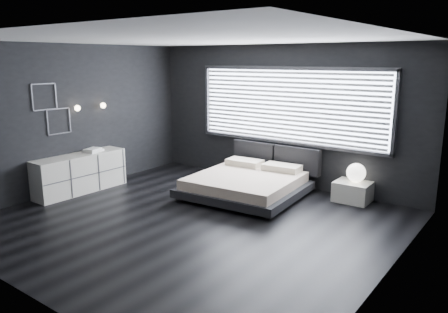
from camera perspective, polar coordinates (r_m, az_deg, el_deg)
The scene contains 12 objects.
room at distance 6.64m, azimuth -4.40°, elevation 2.92°, with size 6.04×6.00×2.80m.
window at distance 8.70m, azimuth 8.40°, elevation 6.54°, with size 4.14×0.09×1.52m.
headboard at distance 8.94m, azimuth 6.70°, elevation -0.02°, with size 1.96×0.16×0.52m.
sconce_near at distance 8.79m, azimuth -18.61°, elevation 6.01°, with size 0.18×0.11×0.11m.
sconce_far at distance 9.14m, azimuth -15.52°, elevation 6.44°, with size 0.18×0.11×0.11m.
wall_art_upper at distance 8.52m, azimuth -22.41°, elevation 7.22°, with size 0.01×0.48×0.48m.
wall_art_lower at distance 8.70m, azimuth -20.74°, elevation 4.33°, with size 0.01×0.48×0.48m.
bed at distance 8.15m, azimuth 2.89°, elevation -3.56°, with size 2.17×2.08×0.52m.
nightstand at distance 8.22m, azimuth 16.46°, elevation -4.41°, with size 0.62×0.51×0.36m, color silver.
orb_lamp at distance 8.15m, azimuth 16.87°, elevation -2.03°, with size 0.34×0.34×0.34m, color white.
dresser at distance 8.85m, azimuth -18.32°, elevation -2.07°, with size 0.54×1.84×0.73m.
book_stack at distance 8.93m, azimuth -16.73°, elevation 0.80°, with size 0.32×0.39×0.07m.
Camera 1 is at (4.31, -4.93, 2.52)m, focal length 35.00 mm.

